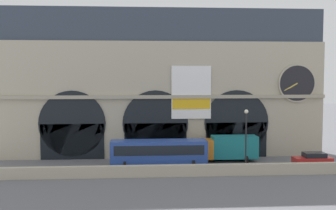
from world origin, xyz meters
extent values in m
plane|color=slate|center=(0.00, 0.00, 0.00)|extent=(200.00, 200.00, 0.00)
cube|color=#B2A891|center=(0.00, -4.82, 0.61)|extent=(90.00, 0.70, 1.21)
cube|color=#B2A891|center=(0.00, 7.46, 7.40)|extent=(43.64, 4.91, 14.80)
cube|color=#333D4C|center=(0.00, 7.76, 16.93)|extent=(43.64, 4.31, 4.26)
cube|color=black|center=(-10.39, 4.95, 2.24)|extent=(7.87, 0.20, 4.48)
cylinder|color=black|center=(-10.39, 4.95, 4.48)|extent=(8.29, 0.20, 8.29)
cube|color=black|center=(0.00, 4.95, 2.24)|extent=(7.87, 0.20, 4.48)
cylinder|color=black|center=(0.00, 4.95, 4.48)|extent=(8.29, 0.20, 8.29)
cube|color=black|center=(10.39, 4.95, 2.24)|extent=(7.87, 0.20, 4.48)
cylinder|color=black|center=(10.39, 4.95, 4.48)|extent=(8.29, 0.20, 8.29)
cylinder|color=#B2A891|center=(18.19, 4.85, 9.49)|extent=(4.90, 0.25, 4.90)
cylinder|color=black|center=(18.19, 4.73, 9.49)|extent=(4.54, 0.06, 4.54)
cube|color=gold|center=(17.65, 4.67, 9.18)|extent=(1.16, 0.04, 0.76)
cube|color=gold|center=(17.34, 4.65, 9.03)|extent=(1.75, 0.04, 1.03)
cube|color=white|center=(4.52, 4.83, 8.37)|extent=(5.02, 0.12, 6.70)
cube|color=yellow|center=(4.52, 4.75, 6.93)|extent=(4.82, 0.04, 1.34)
cube|color=#A49A85|center=(0.00, 4.85, 7.81)|extent=(43.64, 0.50, 0.44)
cube|color=#28479E|center=(0.13, -0.30, 1.80)|extent=(11.00, 2.50, 2.60)
cube|color=black|center=(0.13, -1.57, 2.15)|extent=(10.12, 0.04, 1.10)
cylinder|color=black|center=(-3.72, -1.43, 0.50)|extent=(0.28, 1.00, 1.00)
cylinder|color=black|center=(-3.72, 0.82, 0.50)|extent=(0.28, 1.00, 1.00)
cylinder|color=black|center=(3.98, -1.43, 0.50)|extent=(0.28, 1.00, 1.00)
cylinder|color=black|center=(3.98, 0.82, 0.50)|extent=(0.28, 1.00, 1.00)
cube|color=orange|center=(5.80, 2.41, 1.57)|extent=(2.00, 2.30, 2.30)
cube|color=#19727A|center=(9.55, 2.41, 1.77)|extent=(5.50, 2.30, 2.70)
cylinder|color=black|center=(5.70, 1.37, 0.42)|extent=(0.28, 0.84, 0.84)
cylinder|color=black|center=(5.70, 3.44, 0.42)|extent=(0.28, 0.84, 0.84)
cylinder|color=black|center=(10.80, 1.37, 0.42)|extent=(0.28, 0.84, 0.84)
cylinder|color=black|center=(10.80, 3.44, 0.42)|extent=(0.28, 0.84, 0.84)
cube|color=red|center=(18.04, -0.82, 0.65)|extent=(4.40, 1.80, 0.70)
cube|color=black|center=(18.26, -0.82, 1.27)|extent=(2.46, 1.62, 0.55)
cylinder|color=black|center=(16.58, -1.63, 0.30)|extent=(0.28, 0.60, 0.60)
cylinder|color=black|center=(16.58, -0.01, 0.30)|extent=(0.28, 0.60, 0.60)
cylinder|color=black|center=(19.49, -1.63, 0.30)|extent=(0.28, 0.60, 0.60)
cylinder|color=black|center=(19.49, -0.01, 0.30)|extent=(0.28, 0.60, 0.60)
cylinder|color=black|center=(9.29, -4.02, 3.25)|extent=(0.16, 0.16, 6.50)
sphere|color=#F2EDCC|center=(9.29, -4.02, 6.68)|extent=(0.44, 0.44, 0.44)
camera|label=1|loc=(-2.31, -48.05, 10.64)|focal=45.19mm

